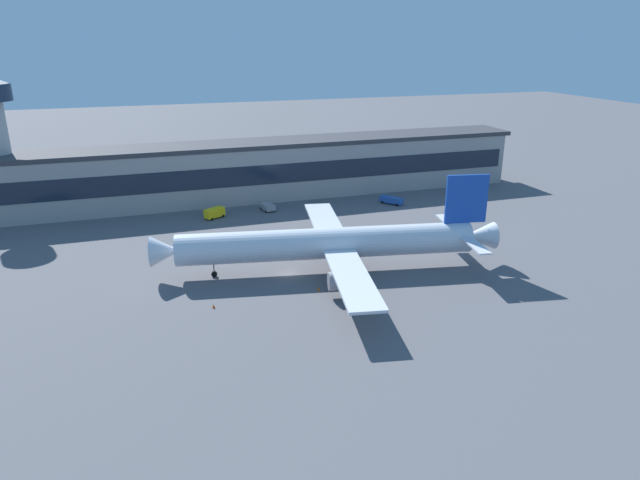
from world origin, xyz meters
TOP-DOWN VIEW (x-y plane):
  - ground_plane at (0.00, 0.00)m, footprint 600.00×600.00m
  - terminal_building at (0.00, 55.78)m, footprint 167.02×14.35m
  - airliner at (8.27, -1.08)m, footprint 66.59×57.26m
  - belt_loader at (39.31, 37.93)m, footprint 5.36×6.36m
  - pushback_tractor at (6.01, 42.34)m, footprint 3.38×5.17m
  - crew_van at (-8.30, 40.10)m, footprint 5.58×4.60m
  - traffic_cone_0 at (-15.95, -10.22)m, footprint 0.54×0.54m
  - traffic_cone_1 at (3.04, -9.24)m, footprint 0.57×0.57m
  - traffic_cone_2 at (7.43, -11.61)m, footprint 0.57×0.57m

SIDE VIEW (x-z plane):
  - ground_plane at x=0.00m, z-range 0.00..0.00m
  - traffic_cone_0 at x=-15.95m, z-range 0.00..0.67m
  - traffic_cone_1 at x=3.04m, z-range 0.00..0.71m
  - traffic_cone_2 at x=7.43m, z-range 0.00..0.71m
  - pushback_tractor at x=6.01m, z-range 0.17..1.92m
  - belt_loader at x=39.31m, z-range 0.18..2.13m
  - crew_van at x=-8.30m, z-range 0.18..2.73m
  - airliner at x=8.27m, z-range -3.46..14.78m
  - terminal_building at x=0.00m, z-range 0.02..15.88m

